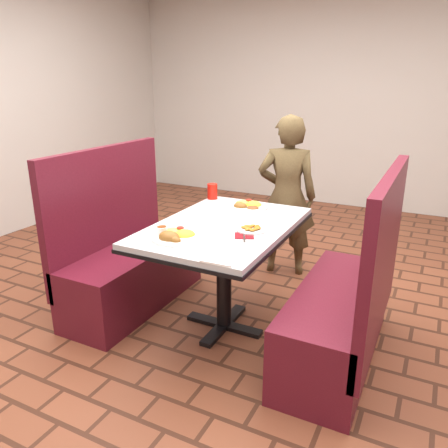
{
  "coord_description": "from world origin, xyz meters",
  "views": [
    {
      "loc": [
        1.19,
        -2.36,
        1.63
      ],
      "look_at": [
        0.0,
        0.0,
        0.75
      ],
      "focal_mm": 35.0,
      "sensor_mm": 36.0,
      "label": 1
    }
  ],
  "objects_px": {
    "booth_bench_right": "(345,311)",
    "diner_person": "(287,196)",
    "near_dinner_plate": "(175,233)",
    "far_dinner_plate": "(248,204)",
    "plantain_plate": "(251,229)",
    "red_tumbler": "(212,191)",
    "dining_table": "(224,238)",
    "booth_bench_left": "(129,262)"
  },
  "relations": [
    {
      "from": "near_dinner_plate",
      "to": "far_dinner_plate",
      "type": "relative_size",
      "value": 1.01
    },
    {
      "from": "near_dinner_plate",
      "to": "far_dinner_plate",
      "type": "xyz_separation_m",
      "value": [
        0.12,
        0.78,
        -0.01
      ]
    },
    {
      "from": "near_dinner_plate",
      "to": "red_tumbler",
      "type": "xyz_separation_m",
      "value": [
        -0.23,
        0.88,
        0.03
      ]
    },
    {
      "from": "red_tumbler",
      "to": "near_dinner_plate",
      "type": "bearing_deg",
      "value": -75.46
    },
    {
      "from": "booth_bench_left",
      "to": "plantain_plate",
      "type": "height_order",
      "value": "booth_bench_left"
    },
    {
      "from": "far_dinner_plate",
      "to": "near_dinner_plate",
      "type": "bearing_deg",
      "value": -98.53
    },
    {
      "from": "dining_table",
      "to": "plantain_plate",
      "type": "bearing_deg",
      "value": -11.5
    },
    {
      "from": "booth_bench_left",
      "to": "near_dinner_plate",
      "type": "height_order",
      "value": "booth_bench_left"
    },
    {
      "from": "plantain_plate",
      "to": "red_tumbler",
      "type": "distance_m",
      "value": 0.8
    },
    {
      "from": "booth_bench_right",
      "to": "near_dinner_plate",
      "type": "bearing_deg",
      "value": -158.46
    },
    {
      "from": "dining_table",
      "to": "diner_person",
      "type": "height_order",
      "value": "diner_person"
    },
    {
      "from": "booth_bench_right",
      "to": "plantain_plate",
      "type": "height_order",
      "value": "booth_bench_right"
    },
    {
      "from": "near_dinner_plate",
      "to": "plantain_plate",
      "type": "relative_size",
      "value": 1.62
    },
    {
      "from": "diner_person",
      "to": "near_dinner_plate",
      "type": "xyz_separation_m",
      "value": [
        -0.18,
        -1.45,
        0.1
      ]
    },
    {
      "from": "near_dinner_plate",
      "to": "far_dinner_plate",
      "type": "bearing_deg",
      "value": 81.47
    },
    {
      "from": "booth_bench_left",
      "to": "far_dinner_plate",
      "type": "distance_m",
      "value": 0.99
    },
    {
      "from": "diner_person",
      "to": "far_dinner_plate",
      "type": "xyz_separation_m",
      "value": [
        -0.07,
        -0.67,
        0.09
      ]
    },
    {
      "from": "booth_bench_left",
      "to": "dining_table",
      "type": "bearing_deg",
      "value": 0.0
    },
    {
      "from": "booth_bench_left",
      "to": "far_dinner_plate",
      "type": "height_order",
      "value": "booth_bench_left"
    },
    {
      "from": "plantain_plate",
      "to": "red_tumbler",
      "type": "height_order",
      "value": "red_tumbler"
    },
    {
      "from": "dining_table",
      "to": "diner_person",
      "type": "bearing_deg",
      "value": 87.23
    },
    {
      "from": "booth_bench_right",
      "to": "plantain_plate",
      "type": "relative_size",
      "value": 6.6
    },
    {
      "from": "booth_bench_left",
      "to": "diner_person",
      "type": "xyz_separation_m",
      "value": [
        0.85,
        1.08,
        0.35
      ]
    },
    {
      "from": "booth_bench_right",
      "to": "diner_person",
      "type": "relative_size",
      "value": 0.88
    },
    {
      "from": "booth_bench_left",
      "to": "plantain_plate",
      "type": "bearing_deg",
      "value": -2.4
    },
    {
      "from": "dining_table",
      "to": "booth_bench_right",
      "type": "height_order",
      "value": "booth_bench_right"
    },
    {
      "from": "diner_person",
      "to": "far_dinner_plate",
      "type": "relative_size",
      "value": 4.69
    },
    {
      "from": "red_tumbler",
      "to": "booth_bench_right",
      "type": "bearing_deg",
      "value": -24.02
    },
    {
      "from": "booth_bench_right",
      "to": "red_tumbler",
      "type": "height_order",
      "value": "booth_bench_right"
    },
    {
      "from": "diner_person",
      "to": "plantain_plate",
      "type": "bearing_deg",
      "value": 82.49
    },
    {
      "from": "dining_table",
      "to": "plantain_plate",
      "type": "height_order",
      "value": "plantain_plate"
    },
    {
      "from": "diner_person",
      "to": "near_dinner_plate",
      "type": "distance_m",
      "value": 1.46
    },
    {
      "from": "dining_table",
      "to": "booth_bench_right",
      "type": "bearing_deg",
      "value": 0.0
    },
    {
      "from": "diner_person",
      "to": "red_tumbler",
      "type": "distance_m",
      "value": 0.71
    },
    {
      "from": "booth_bench_left",
      "to": "far_dinner_plate",
      "type": "xyz_separation_m",
      "value": [
        0.78,
        0.41,
        0.45
      ]
    },
    {
      "from": "booth_bench_right",
      "to": "red_tumbler",
      "type": "relative_size",
      "value": 10.26
    },
    {
      "from": "far_dinner_plate",
      "to": "plantain_plate",
      "type": "relative_size",
      "value": 1.6
    },
    {
      "from": "booth_bench_left",
      "to": "booth_bench_right",
      "type": "bearing_deg",
      "value": 0.0
    },
    {
      "from": "dining_table",
      "to": "booth_bench_left",
      "type": "distance_m",
      "value": 0.86
    },
    {
      "from": "far_dinner_plate",
      "to": "booth_bench_right",
      "type": "bearing_deg",
      "value": -26.66
    },
    {
      "from": "far_dinner_plate",
      "to": "red_tumbler",
      "type": "distance_m",
      "value": 0.36
    },
    {
      "from": "booth_bench_right",
      "to": "diner_person",
      "type": "height_order",
      "value": "diner_person"
    }
  ]
}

